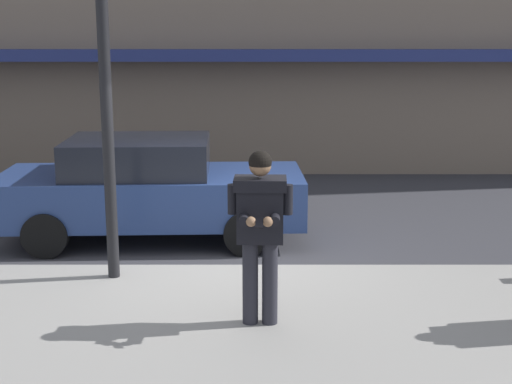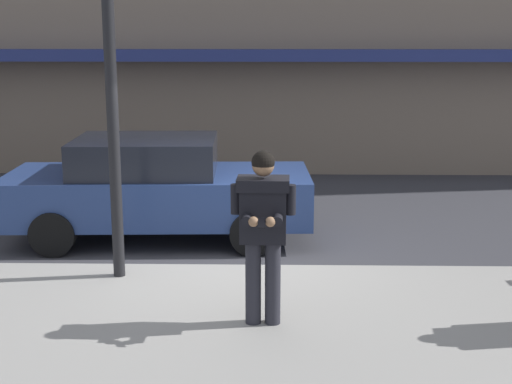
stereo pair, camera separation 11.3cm
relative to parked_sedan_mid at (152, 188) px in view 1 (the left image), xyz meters
name	(u,v)px [view 1 (the left image)]	position (x,y,z in m)	size (l,w,h in m)	color
ground_plane	(230,270)	(1.22, -1.46, -0.79)	(80.00, 80.00, 0.00)	#333338
sidewalk	(325,363)	(2.22, -4.31, -0.72)	(32.00, 5.30, 0.14)	gray
curb_paint_line	(305,269)	(2.22, -1.41, -0.79)	(28.00, 0.12, 0.01)	silver
parked_sedan_mid	(152,188)	(0.00, 0.00, 0.00)	(4.57, 2.06, 1.54)	navy
man_texting_on_phone	(263,219)	(1.65, -3.54, 0.46)	(0.65, 0.59, 1.81)	#23232B
street_lamp_post	(106,26)	(-0.14, -2.11, 2.35)	(0.36, 0.36, 4.88)	black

